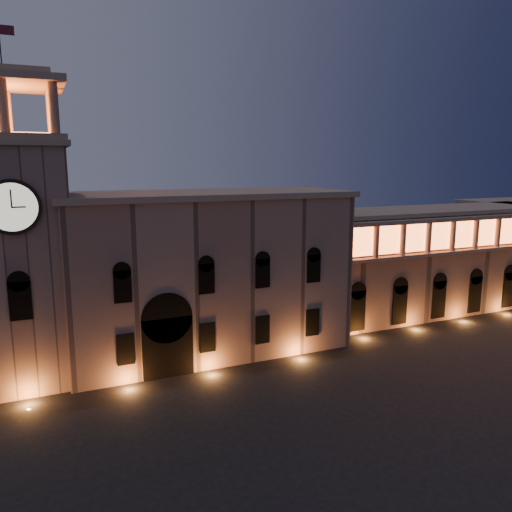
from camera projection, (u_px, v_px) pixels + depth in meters
ground at (326, 441)px, 37.45m from camera, size 160.00×160.00×0.00m
government_building at (206, 272)px, 54.79m from camera, size 30.80×12.80×17.60m
clock_tower at (18, 252)px, 45.96m from camera, size 9.80×9.80×32.40m
colonnade_wing at (432, 259)px, 70.33m from camera, size 40.60×11.50×14.50m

